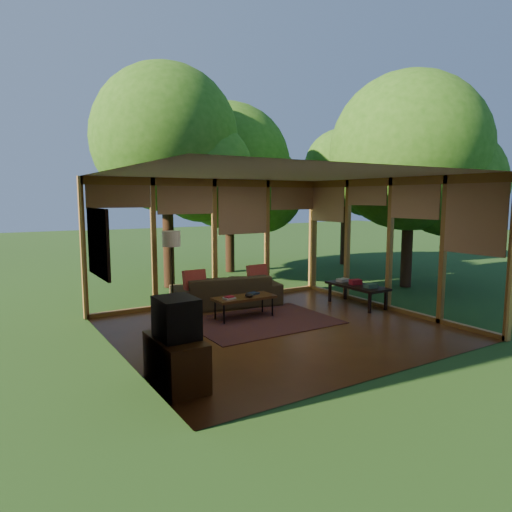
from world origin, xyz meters
TOP-DOWN VIEW (x-y plane):
  - floor at (0.00, 0.00)m, footprint 5.50×5.50m
  - ceiling at (0.00, 0.00)m, footprint 5.50×5.50m
  - wall_left at (-2.75, 0.00)m, footprint 0.04×5.00m
  - wall_front at (0.00, -2.50)m, footprint 5.50×0.04m
  - window_wall_back at (0.00, 2.50)m, footprint 5.50×0.12m
  - window_wall_right at (2.75, 0.00)m, footprint 0.12×5.00m
  - exterior_lawn at (8.00, 8.00)m, footprint 40.00×40.00m
  - tree_nw at (-0.25, 4.69)m, footprint 3.67×3.67m
  - tree_ne at (2.29, 6.10)m, footprint 3.85×3.85m
  - tree_se at (4.93, 1.44)m, footprint 3.95×3.95m
  - tree_far at (6.29, 5.33)m, footprint 2.63×2.63m
  - rug at (-0.01, 0.54)m, footprint 2.63×1.86m
  - sofa at (0.02, 2.00)m, footprint 2.42×1.35m
  - pillow_left at (-0.73, 1.95)m, footprint 0.46×0.24m
  - pillow_right at (0.77, 1.95)m, footprint 0.45×0.24m
  - ct_book_lower at (-0.52, 0.88)m, footprint 0.24×0.19m
  - ct_book_upper at (-0.52, 0.88)m, footprint 0.18×0.15m
  - ct_book_side at (0.08, 1.01)m, footprint 0.25×0.21m
  - ct_bowl at (-0.12, 0.83)m, footprint 0.16×0.16m
  - media_cabinet at (-2.47, -1.34)m, footprint 0.50×1.00m
  - television at (-2.45, -1.34)m, footprint 0.45×0.55m
  - console_book_a at (2.40, 0.15)m, footprint 0.25×0.19m
  - console_book_b at (2.40, 0.60)m, footprint 0.27×0.22m
  - console_book_c at (2.40, 1.00)m, footprint 0.26×0.20m
  - floor_lamp at (-1.19, 2.00)m, footprint 0.36×0.36m
  - coffee_table at (-0.17, 0.93)m, footprint 1.20×0.50m
  - side_console at (2.40, 0.55)m, footprint 0.60×1.40m
  - wall_painting at (-2.71, 1.40)m, footprint 0.06×1.35m

SIDE VIEW (x-z plane):
  - exterior_lawn at x=8.00m, z-range -0.01..-0.01m
  - floor at x=0.00m, z-range 0.00..0.00m
  - rug at x=-0.01m, z-range 0.00..0.01m
  - media_cabinet at x=-2.47m, z-range 0.00..0.60m
  - sofa at x=0.02m, z-range 0.00..0.67m
  - coffee_table at x=-0.17m, z-range 0.18..0.60m
  - side_console at x=2.40m, z-range 0.18..0.64m
  - ct_book_lower at x=-0.52m, z-range 0.42..0.46m
  - ct_book_side at x=0.08m, z-range 0.42..0.46m
  - ct_bowl at x=-0.12m, z-range 0.42..0.50m
  - ct_book_upper at x=-0.52m, z-range 0.45..0.48m
  - console_book_c at x=2.40m, z-range 0.46..0.52m
  - console_book_a at x=2.40m, z-range 0.45..0.54m
  - console_book_b at x=2.40m, z-range 0.45..0.56m
  - pillow_right at x=0.77m, z-range 0.37..0.84m
  - pillow_left at x=-0.73m, z-range 0.37..0.85m
  - television at x=-2.45m, z-range 0.60..1.10m
  - wall_left at x=-2.75m, z-range 0.00..2.70m
  - wall_front at x=0.00m, z-range 0.00..2.70m
  - window_wall_back at x=0.00m, z-range 0.00..2.70m
  - window_wall_right at x=2.75m, z-range 0.00..2.70m
  - floor_lamp at x=-1.19m, z-range 0.58..2.23m
  - wall_painting at x=-2.71m, z-range 0.98..2.12m
  - ceiling at x=0.00m, z-range 2.70..2.70m
  - tree_ne at x=2.29m, z-range 0.66..5.84m
  - tree_far at x=6.29m, z-range 0.97..5.59m
  - tree_se at x=4.93m, z-range 0.72..6.13m
  - tree_nw at x=-0.25m, z-range 0.96..6.56m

